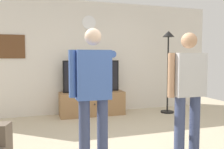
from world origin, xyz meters
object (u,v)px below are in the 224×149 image
Objects in this scene: television at (91,76)px; framed_picture at (8,47)px; floor_lamp at (168,55)px; person_standing_nearer_lamp at (93,87)px; person_standing_nearer_couch at (187,87)px; tv_stand at (92,103)px; wall_clock at (89,23)px.

framed_picture is (-1.82, 0.25, 0.68)m from television.
floor_lamp reaches higher than person_standing_nearer_lamp.
tv_stand is at bearing 105.13° from person_standing_nearer_couch.
wall_clock is 2.06m from floor_lamp.
wall_clock is 3.27m from person_standing_nearer_couch.
person_standing_nearer_couch is (-1.10, -2.34, -0.47)m from floor_lamp.
tv_stand is at bearing -9.21° from framed_picture.
framed_picture is (-1.82, 0.00, -0.60)m from wall_clock.
tv_stand is 2.83m from person_standing_nearer_couch.
wall_clock is (0.00, 0.24, 1.27)m from television.
person_standing_nearer_lamp is at bearing -102.22° from television.
television is 1.96m from framed_picture.
wall_clock is 3.06m from person_standing_nearer_lamp.
floor_lamp reaches higher than framed_picture.
tv_stand is 2.62m from person_standing_nearer_lamp.
floor_lamp reaches higher than television.
tv_stand is 0.88× the size of person_standing_nearer_lamp.
television is at bearing 169.10° from floor_lamp.
person_standing_nearer_lamp is at bearing -65.20° from framed_picture.
person_standing_nearer_couch is at bearing -115.19° from floor_lamp.
wall_clock is 0.19× the size of person_standing_nearer_lamp.
wall_clock is at bearing 103.70° from person_standing_nearer_couch.
floor_lamp reaches higher than person_standing_nearer_couch.
person_standing_nearer_couch is at bearing -8.29° from person_standing_nearer_lamp.
television is 1.92m from floor_lamp.
person_standing_nearer_lamp is (-0.54, -2.75, -1.21)m from wall_clock.
tv_stand is at bearing 77.56° from person_standing_nearer_lamp.
wall_clock is 0.20× the size of person_standing_nearer_couch.
wall_clock is (0.00, 0.29, 1.91)m from tv_stand.
framed_picture reaches higher than person_standing_nearer_lamp.
person_standing_nearer_couch is (0.72, -2.94, -1.23)m from wall_clock.
framed_picture is 0.42× the size of person_standing_nearer_lamp.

